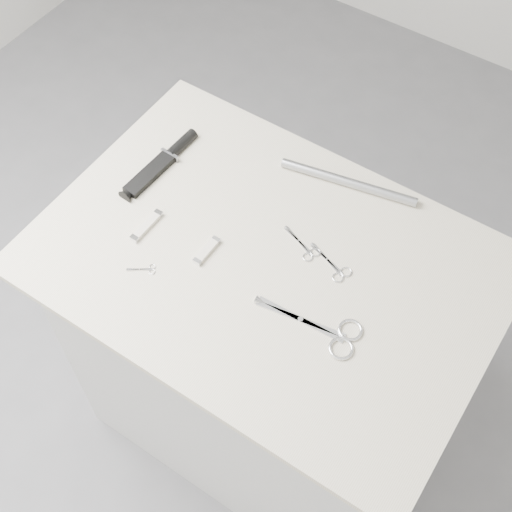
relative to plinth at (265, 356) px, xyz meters
The scene contains 11 objects.
ground 0.46m from the plinth, ahead, with size 4.00×4.00×0.01m, color slate.
plinth is the anchor object (origin of this frame).
display_board 0.46m from the plinth, ahead, with size 1.00×0.70×0.02m, color beige.
large_shears 0.52m from the plinth, 21.30° to the right, with size 0.23×0.10×0.01m.
embroidery_scissors_a 0.48m from the plinth, 54.17° to the left, with size 0.10×0.06×0.00m.
embroidery_scissors_b 0.49m from the plinth, 25.74° to the left, with size 0.11×0.06×0.00m.
tiny_scissors 0.54m from the plinth, 141.20° to the right, with size 0.06×0.05×0.00m.
sheathed_knife 0.61m from the plinth, 164.46° to the left, with size 0.05×0.24×0.03m.
pocket_knife_a 0.55m from the plinth, 164.73° to the right, with size 0.02×0.10×0.01m.
pocket_knife_b 0.49m from the plinth, 155.69° to the right, with size 0.02×0.08×0.01m.
metal_rail 0.56m from the plinth, 81.60° to the left, with size 0.02×0.02×0.33m, color #93959B.
Camera 1 is at (0.45, -0.73, 2.21)m, focal length 50.00 mm.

